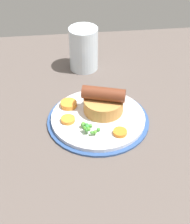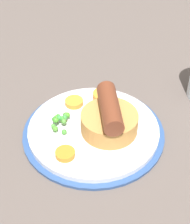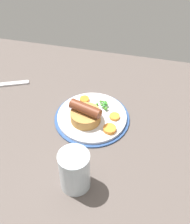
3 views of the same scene
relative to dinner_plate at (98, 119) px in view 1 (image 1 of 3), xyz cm
name	(u,v)px [view 1 (image 1 of 3)]	position (x,y,z in cm)	size (l,w,h in cm)	color
dining_table	(76,117)	(-4.76, 3.78, -2.07)	(110.00, 80.00, 3.00)	#564C47
dinner_plate	(98,119)	(0.00, 0.00, 0.00)	(23.02, 23.02, 1.40)	#2D4C84
sausage_pudding	(103,102)	(1.45, 2.09, 3.24)	(10.09, 9.05, 6.22)	#BC8442
pea_pile	(88,128)	(-2.72, -4.63, 1.85)	(4.14, 3.77, 1.79)	#4A942D
carrot_slice_1	(68,120)	(-6.81, -0.78, 1.25)	(3.15, 3.15, 0.83)	orange
carrot_slice_2	(69,104)	(-6.33, 4.58, 1.40)	(3.79, 3.79, 1.13)	orange
carrot_slice_4	(120,132)	(3.94, -6.21, 1.24)	(2.99, 2.99, 0.82)	orange
drinking_glass	(84,49)	(-1.15, 23.25, 5.27)	(7.68, 7.68, 11.68)	silver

